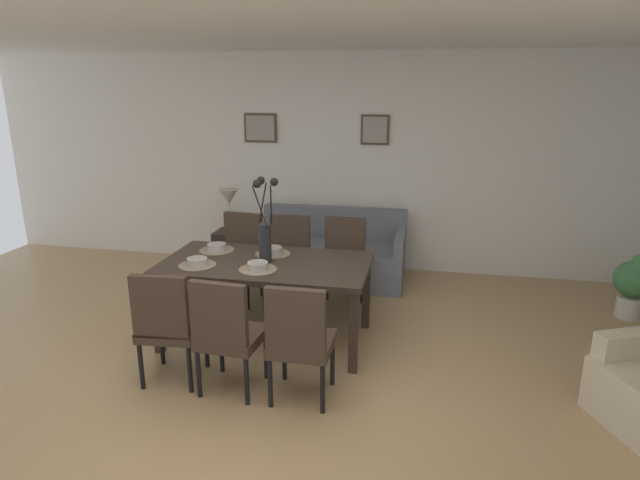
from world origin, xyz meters
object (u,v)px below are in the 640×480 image
at_px(dining_chair_mid_left, 299,337).
at_px(framed_picture_left, 260,128).
at_px(bowl_far_right, 273,250).
at_px(centerpiece_vase, 265,230).
at_px(framed_picture_center, 375,130).
at_px(bowl_near_left, 197,261).
at_px(potted_plant, 634,282).
at_px(dining_chair_far_left, 227,330).
at_px(table_lamp, 229,201).
at_px(dining_chair_near_left, 168,322).
at_px(dining_chair_mid_right, 343,259).
at_px(sofa, 330,256).
at_px(dining_chair_near_right, 240,253).
at_px(side_table, 231,252).
at_px(dining_chair_far_right, 288,256).
at_px(bowl_near_right, 217,246).
at_px(bowl_far_left, 258,265).
at_px(dining_table, 266,270).

height_order(dining_chair_mid_left, framed_picture_left, framed_picture_left).
distance_m(dining_chair_mid_left, bowl_far_right, 1.27).
distance_m(centerpiece_vase, framed_picture_center, 2.37).
bearing_deg(bowl_far_right, bowl_near_left, -141.12).
bearing_deg(dining_chair_mid_left, potted_plant, 36.02).
relative_size(dining_chair_far_left, table_lamp, 1.80).
bearing_deg(dining_chair_near_left, table_lamp, 100.21).
xyz_separation_m(dining_chair_mid_right, centerpiece_vase, (-0.54, -0.89, 0.51)).
bearing_deg(bowl_near_left, dining_chair_far_left, -53.01).
xyz_separation_m(sofa, table_lamp, (-1.22, -0.03, 0.61)).
xyz_separation_m(dining_chair_near_right, sofa, (0.82, 0.81, -0.23)).
height_order(bowl_near_left, sofa, bowl_near_left).
bearing_deg(dining_chair_far_left, side_table, 110.15).
relative_size(dining_chair_near_right, framed_picture_left, 2.25).
xyz_separation_m(dining_chair_far_right, side_table, (-0.93, 0.79, -0.25)).
distance_m(dining_chair_far_left, bowl_near_left, 0.90).
bearing_deg(table_lamp, bowl_near_right, -73.69).
distance_m(dining_chair_mid_left, bowl_near_left, 1.30).
bearing_deg(bowl_near_right, dining_chair_mid_left, -46.68).
relative_size(dining_chair_near_left, bowl_far_right, 5.41).
distance_m(bowl_far_left, side_table, 2.16).
bearing_deg(bowl_near_left, dining_chair_mid_right, 45.70).
distance_m(bowl_far_left, potted_plant, 3.67).
xyz_separation_m(dining_chair_near_right, dining_chair_mid_left, (1.08, -1.78, 0.00)).
distance_m(dining_chair_mid_left, bowl_near_right, 1.57).
bearing_deg(bowl_far_right, bowl_far_left, -90.00).
distance_m(centerpiece_vase, framed_picture_left, 2.37).
bearing_deg(bowl_far_left, bowl_far_right, 90.00).
relative_size(dining_chair_mid_left, bowl_near_left, 5.41).
xyz_separation_m(dining_chair_mid_right, potted_plant, (2.83, 0.28, -0.14)).
distance_m(dining_chair_near_right, bowl_far_left, 1.25).
xyz_separation_m(dining_table, dining_chair_far_right, (-0.03, 0.86, -0.15)).
bearing_deg(framed_picture_center, dining_chair_mid_right, -97.34).
bearing_deg(dining_chair_mid_right, dining_table, -121.27).
xyz_separation_m(sofa, framed_picture_center, (0.44, 0.48, 1.43)).
xyz_separation_m(sofa, framed_picture_left, (-0.97, 0.48, 1.43)).
relative_size(centerpiece_vase, sofa, 0.42).
bearing_deg(framed_picture_left, side_table, -116.74).
bearing_deg(dining_chair_mid_left, dining_table, 119.88).
xyz_separation_m(dining_chair_near_left, dining_chair_near_right, (-0.05, 1.73, 0.00)).
xyz_separation_m(dining_table, bowl_far_left, (0.00, -0.22, 0.11)).
bearing_deg(framed_picture_center, potted_plant, -20.40).
relative_size(dining_chair_near_right, bowl_far_right, 5.41).
bearing_deg(framed_picture_center, dining_chair_far_left, -103.29).
bearing_deg(dining_chair_far_left, dining_chair_far_right, 90.37).
bearing_deg(bowl_near_left, bowl_far_right, 38.88).
bearing_deg(potted_plant, bowl_far_left, -157.72).
height_order(sofa, table_lamp, table_lamp).
distance_m(dining_chair_far_right, framed_picture_left, 1.89).
bearing_deg(dining_chair_mid_right, dining_chair_near_right, -178.93).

